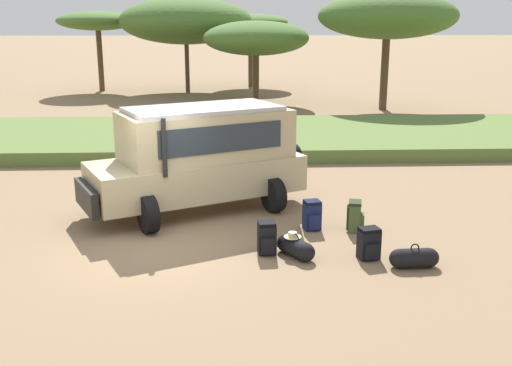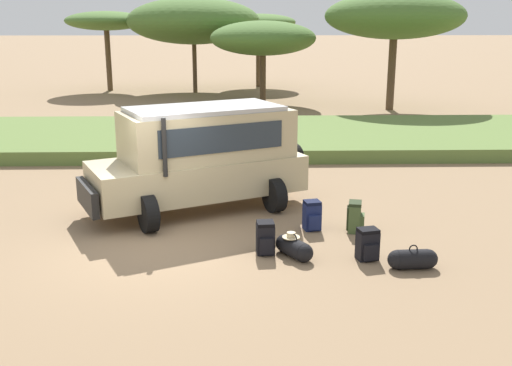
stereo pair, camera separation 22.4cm
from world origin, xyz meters
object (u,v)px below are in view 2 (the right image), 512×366
at_px(backpack_beside_front_wheel, 368,245).
at_px(acacia_tree_far_right, 395,16).
at_px(backpack_near_rear_wheel, 312,216).
at_px(duffel_bag_low_black_case, 294,248).
at_px(backpack_outermost, 355,217).
at_px(duffel_bag_soft_canvas, 413,259).
at_px(acacia_tree_left_mid, 194,21).
at_px(acacia_tree_right_mid, 258,23).
at_px(safari_vehicle, 202,156).
at_px(acacia_tree_centre_back, 263,38).
at_px(acacia_tree_far_left, 106,21).
at_px(backpack_cluster_center, 265,238).

relative_size(backpack_beside_front_wheel, acacia_tree_far_right, 0.09).
height_order(backpack_near_rear_wheel, duffel_bag_low_black_case, backpack_near_rear_wheel).
bearing_deg(backpack_outermost, acacia_tree_far_right, 74.10).
bearing_deg(duffel_bag_soft_canvas, acacia_tree_far_right, 77.51).
distance_m(acacia_tree_left_mid, acacia_tree_right_mid, 5.18).
xyz_separation_m(safari_vehicle, acacia_tree_centre_back, (2.11, 18.30, 2.12)).
bearing_deg(backpack_outermost, acacia_tree_right_mid, 92.41).
bearing_deg(backpack_outermost, duffel_bag_low_black_case, -136.06).
bearing_deg(backpack_beside_front_wheel, acacia_tree_far_left, 110.82).
bearing_deg(acacia_tree_far_left, acacia_tree_right_mid, 12.92).
bearing_deg(acacia_tree_right_mid, duffel_bag_low_black_case, -90.42).
bearing_deg(safari_vehicle, backpack_cluster_center, -64.35).
bearing_deg(backpack_near_rear_wheel, backpack_outermost, -8.64).
xyz_separation_m(acacia_tree_right_mid, acacia_tree_far_right, (6.21, -10.92, 0.35)).
height_order(acacia_tree_left_mid, acacia_tree_far_right, acacia_tree_left_mid).
relative_size(safari_vehicle, acacia_tree_far_right, 0.80).
relative_size(acacia_tree_far_left, acacia_tree_right_mid, 1.03).
xyz_separation_m(backpack_outermost, acacia_tree_far_right, (5.01, 17.60, 4.19)).
xyz_separation_m(duffel_bag_low_black_case, acacia_tree_centre_back, (0.20, 21.35, 3.23)).
relative_size(safari_vehicle, backpack_near_rear_wheel, 8.35).
bearing_deg(duffel_bag_soft_canvas, duffel_bag_low_black_case, 163.66).
bearing_deg(acacia_tree_right_mid, acacia_tree_centre_back, -90.14).
height_order(safari_vehicle, backpack_outermost, safari_vehicle).
xyz_separation_m(backpack_near_rear_wheel, backpack_outermost, (0.90, -0.14, 0.01)).
distance_m(safari_vehicle, acacia_tree_far_left, 25.91).
xyz_separation_m(safari_vehicle, acacia_tree_left_mid, (-1.87, 23.54, 2.96)).
xyz_separation_m(backpack_beside_front_wheel, duffel_bag_soft_canvas, (0.73, -0.45, -0.12)).
relative_size(backpack_cluster_center, acacia_tree_left_mid, 0.08).
distance_m(safari_vehicle, duffel_bag_soft_canvas, 5.54).
xyz_separation_m(duffel_bag_low_black_case, acacia_tree_far_right, (6.43, 18.96, 4.32)).
height_order(safari_vehicle, duffel_bag_low_black_case, safari_vehicle).
bearing_deg(acacia_tree_far_right, duffel_bag_soft_canvas, -102.49).
distance_m(acacia_tree_far_left, acacia_tree_far_right, 17.95).
relative_size(acacia_tree_far_left, acacia_tree_centre_back, 0.94).
xyz_separation_m(backpack_cluster_center, acacia_tree_far_left, (-8.70, 27.53, 3.93)).
bearing_deg(acacia_tree_right_mid, backpack_cluster_center, -91.46).
relative_size(backpack_near_rear_wheel, duffel_bag_soft_canvas, 0.70).
relative_size(backpack_beside_front_wheel, duffel_bag_soft_canvas, 0.66).
distance_m(backpack_cluster_center, acacia_tree_centre_back, 21.40).
relative_size(backpack_beside_front_wheel, backpack_cluster_center, 0.95).
xyz_separation_m(backpack_beside_front_wheel, backpack_cluster_center, (-1.90, 0.35, 0.02)).
distance_m(backpack_outermost, acacia_tree_centre_back, 20.25).
relative_size(duffel_bag_low_black_case, acacia_tree_right_mid, 0.16).
distance_m(backpack_near_rear_wheel, acacia_tree_far_left, 28.24).
xyz_separation_m(backpack_beside_front_wheel, acacia_tree_far_right, (5.07, 19.13, 4.21)).
distance_m(backpack_beside_front_wheel, acacia_tree_right_mid, 30.32).
relative_size(acacia_tree_left_mid, acacia_tree_right_mid, 1.52).
height_order(backpack_outermost, duffel_bag_low_black_case, backpack_outermost).
bearing_deg(acacia_tree_right_mid, acacia_tree_left_mid, -140.45).
distance_m(safari_vehicle, acacia_tree_centre_back, 18.55).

